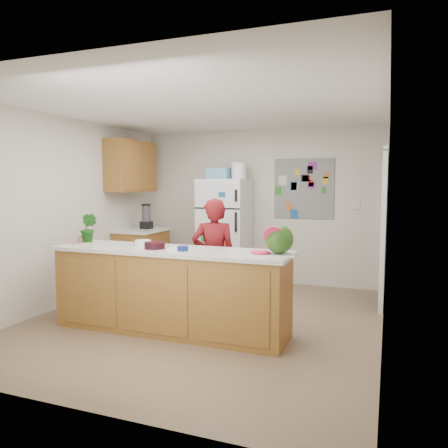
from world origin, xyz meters
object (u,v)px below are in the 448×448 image
at_px(person, 214,259).
at_px(cherry_bowl, 155,245).
at_px(watermelon, 279,239).
at_px(refrigerator, 225,232).

relative_size(person, cherry_bowl, 6.50).
relative_size(person, watermelon, 5.07).
relative_size(refrigerator, watermelon, 5.91).
xyz_separation_m(refrigerator, person, (0.53, -1.80, -0.12)).
bearing_deg(person, watermelon, 129.30).
distance_m(person, cherry_bowl, 0.81).
relative_size(refrigerator, cherry_bowl, 7.58).
distance_m(refrigerator, person, 1.88).
bearing_deg(cherry_bowl, watermelon, 3.23).
bearing_deg(person, refrigerator, -92.90).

